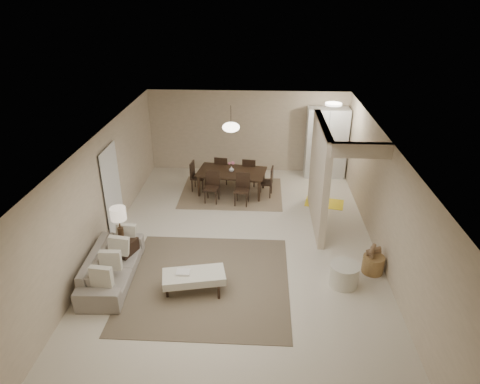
# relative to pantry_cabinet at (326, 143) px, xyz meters

# --- Properties ---
(floor) EXTENTS (9.00, 9.00, 0.00)m
(floor) POSITION_rel_pantry_cabinet_xyz_m (-2.35, -4.15, -1.05)
(floor) COLOR beige
(floor) RESTS_ON ground
(ceiling) EXTENTS (9.00, 9.00, 0.00)m
(ceiling) POSITION_rel_pantry_cabinet_xyz_m (-2.35, -4.15, 1.45)
(ceiling) COLOR white
(ceiling) RESTS_ON back_wall
(back_wall) EXTENTS (6.00, 0.00, 6.00)m
(back_wall) POSITION_rel_pantry_cabinet_xyz_m (-2.35, 0.35, 0.20)
(back_wall) COLOR tan
(back_wall) RESTS_ON floor
(left_wall) EXTENTS (0.00, 9.00, 9.00)m
(left_wall) POSITION_rel_pantry_cabinet_xyz_m (-5.35, -4.15, 0.20)
(left_wall) COLOR tan
(left_wall) RESTS_ON floor
(right_wall) EXTENTS (0.00, 9.00, 9.00)m
(right_wall) POSITION_rel_pantry_cabinet_xyz_m (0.65, -4.15, 0.20)
(right_wall) COLOR tan
(right_wall) RESTS_ON floor
(partition) EXTENTS (0.15, 2.50, 2.50)m
(partition) POSITION_rel_pantry_cabinet_xyz_m (-0.55, -2.90, 0.20)
(partition) COLOR tan
(partition) RESTS_ON floor
(doorway) EXTENTS (0.04, 0.90, 2.04)m
(doorway) POSITION_rel_pantry_cabinet_xyz_m (-5.32, -3.55, -0.03)
(doorway) COLOR black
(doorway) RESTS_ON floor
(pantry_cabinet) EXTENTS (1.20, 0.55, 2.10)m
(pantry_cabinet) POSITION_rel_pantry_cabinet_xyz_m (0.00, 0.00, 0.00)
(pantry_cabinet) COLOR silver
(pantry_cabinet) RESTS_ON floor
(flush_light) EXTENTS (0.44, 0.44, 0.05)m
(flush_light) POSITION_rel_pantry_cabinet_xyz_m (-0.05, -0.95, 1.41)
(flush_light) COLOR white
(flush_light) RESTS_ON ceiling
(living_rug) EXTENTS (3.20, 3.20, 0.01)m
(living_rug) POSITION_rel_pantry_cabinet_xyz_m (-2.93, -5.42, -1.04)
(living_rug) COLOR brown
(living_rug) RESTS_ON floor
(sofa) EXTENTS (2.13, 0.91, 0.61)m
(sofa) POSITION_rel_pantry_cabinet_xyz_m (-4.80, -5.42, -0.74)
(sofa) COLOR gray
(sofa) RESTS_ON floor
(ottoman_bench) EXTENTS (1.25, 0.76, 0.42)m
(ottoman_bench) POSITION_rel_pantry_cabinet_xyz_m (-3.13, -5.72, -0.72)
(ottoman_bench) COLOR beige
(ottoman_bench) RESTS_ON living_rug
(side_table) EXTENTS (0.63, 0.63, 0.53)m
(side_table) POSITION_rel_pantry_cabinet_xyz_m (-4.75, -4.84, -0.78)
(side_table) COLOR black
(side_table) RESTS_ON floor
(table_lamp) EXTENTS (0.32, 0.32, 0.76)m
(table_lamp) POSITION_rel_pantry_cabinet_xyz_m (-4.75, -4.84, 0.04)
(table_lamp) COLOR #422E1C
(table_lamp) RESTS_ON side_table
(round_pouf) EXTENTS (0.57, 0.57, 0.45)m
(round_pouf) POSITION_rel_pantry_cabinet_xyz_m (-0.26, -5.35, -0.83)
(round_pouf) COLOR beige
(round_pouf) RESTS_ON floor
(wicker_basket) EXTENTS (0.44, 0.44, 0.37)m
(wicker_basket) POSITION_rel_pantry_cabinet_xyz_m (0.40, -4.91, -0.87)
(wicker_basket) COLOR olive
(wicker_basket) RESTS_ON floor
(dining_rug) EXTENTS (2.80, 2.10, 0.01)m
(dining_rug) POSITION_rel_pantry_cabinet_xyz_m (-2.73, -1.39, -1.04)
(dining_rug) COLOR #836F51
(dining_rug) RESTS_ON floor
(dining_table) EXTENTS (1.98, 1.27, 0.65)m
(dining_table) POSITION_rel_pantry_cabinet_xyz_m (-2.73, -1.39, -0.72)
(dining_table) COLOR black
(dining_table) RESTS_ON dining_rug
(dining_chairs) EXTENTS (2.31, 1.79, 0.85)m
(dining_chairs) POSITION_rel_pantry_cabinet_xyz_m (-2.73, -1.39, -0.62)
(dining_chairs) COLOR black
(dining_chairs) RESTS_ON dining_rug
(vase) EXTENTS (0.16, 0.16, 0.15)m
(vase) POSITION_rel_pantry_cabinet_xyz_m (-2.73, -1.39, -0.32)
(vase) COLOR silver
(vase) RESTS_ON dining_table
(yellow_mat) EXTENTS (1.11, 0.81, 0.01)m
(yellow_mat) POSITION_rel_pantry_cabinet_xyz_m (-0.19, -1.88, -1.04)
(yellow_mat) COLOR yellow
(yellow_mat) RESTS_ON floor
(pendant_light) EXTENTS (0.46, 0.46, 0.71)m
(pendant_light) POSITION_rel_pantry_cabinet_xyz_m (-2.73, -1.39, 0.87)
(pendant_light) COLOR #422E1C
(pendant_light) RESTS_ON ceiling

